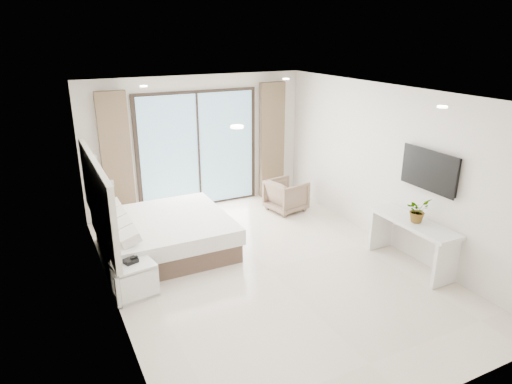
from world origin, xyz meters
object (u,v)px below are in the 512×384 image
nightstand (135,280)px  armchair (286,194)px  bed (164,235)px  console_desk (412,233)px

nightstand → armchair: 3.96m
bed → console_desk: console_desk is taller
armchair → bed: bearing=93.3°
nightstand → console_desk: bearing=-23.0°
console_desk → bed: bearing=146.4°
nightstand → console_desk: (4.06, -1.05, 0.31)m
bed → console_desk: 3.99m
console_desk → nightstand: bearing=165.5°
console_desk → armchair: console_desk is taller
bed → console_desk: (3.32, -2.20, 0.26)m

